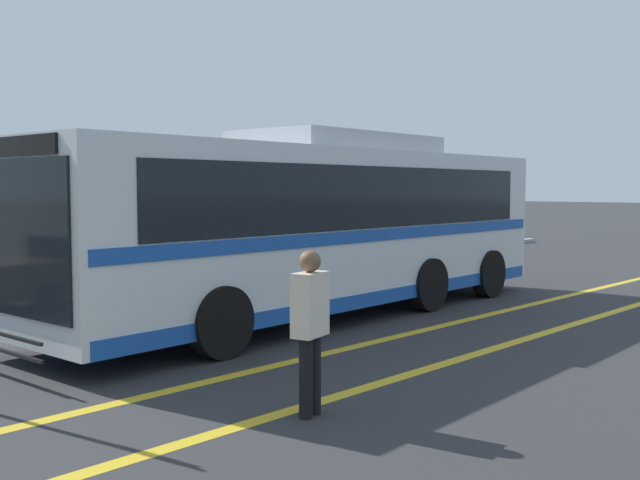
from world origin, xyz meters
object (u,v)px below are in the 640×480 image
parked_car_1 (21,272)px  parked_car_3 (384,240)px  parked_car_2 (227,256)px  pedestrian_0 (310,322)px  transit_bus (320,222)px

parked_car_1 → parked_car_3: size_ratio=1.06×
parked_car_1 → parked_car_3: bearing=93.3°
parked_car_1 → parked_car_3: (11.00, -0.32, 0.06)m
parked_car_2 → parked_car_3: parked_car_3 is taller
parked_car_3 → pedestrian_0: (-12.23, -8.68, 0.22)m
parked_car_2 → parked_car_3: 5.92m
parked_car_2 → pedestrian_0: bearing=141.9°
parked_car_1 → parked_car_2: bearing=93.8°
transit_bus → parked_car_2: bearing=-23.4°
parked_car_2 → parked_car_1: bearing=86.1°
pedestrian_0 → transit_bus: bearing=-151.9°
transit_bus → parked_car_1: bearing=30.4°
parked_car_1 → parked_car_2: (5.08, -0.10, -0.03)m
transit_bus → parked_car_1: size_ratio=2.69×
parked_car_1 → parked_car_2: parked_car_1 is taller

